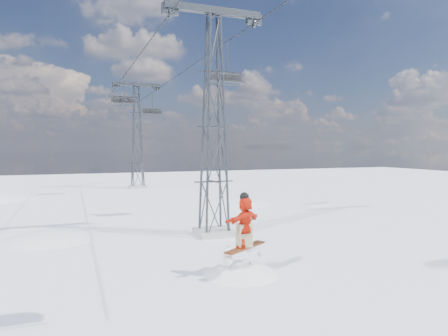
# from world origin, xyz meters

# --- Properties ---
(ground) EXTENTS (120.00, 120.00, 0.00)m
(ground) POSITION_xyz_m (0.00, 0.00, 0.00)
(ground) COLOR white
(ground) RESTS_ON ground
(snow_terrain) EXTENTS (39.00, 37.00, 22.00)m
(snow_terrain) POSITION_xyz_m (-4.77, 21.24, -9.59)
(snow_terrain) COLOR white
(snow_terrain) RESTS_ON ground
(lift_tower_near) EXTENTS (5.20, 1.80, 11.43)m
(lift_tower_near) POSITION_xyz_m (0.80, 8.00, 5.47)
(lift_tower_near) COLOR #999999
(lift_tower_near) RESTS_ON ground
(lift_tower_far) EXTENTS (5.20, 1.80, 11.43)m
(lift_tower_far) POSITION_xyz_m (0.80, 33.00, 5.47)
(lift_tower_far) COLOR #999999
(lift_tower_far) RESTS_ON ground
(haul_cables) EXTENTS (4.46, 51.00, 0.06)m
(haul_cables) POSITION_xyz_m (0.80, 19.50, 10.85)
(haul_cables) COLOR black
(haul_cables) RESTS_ON ground
(snowboarder_jump) EXTENTS (4.40, 4.40, 6.90)m
(snowboarder_jump) POSITION_xyz_m (-0.37, 1.74, -1.62)
(snowboarder_jump) COLOR white
(snowboarder_jump) RESTS_ON ground
(lift_chair_mid) EXTENTS (2.14, 0.62, 2.66)m
(lift_chair_mid) POSITION_xyz_m (3.00, 11.87, 8.72)
(lift_chair_mid) COLOR black
(lift_chair_mid) RESTS_ON ground
(lift_chair_far) EXTENTS (2.17, 0.62, 2.69)m
(lift_chair_far) POSITION_xyz_m (-1.40, 26.04, 8.69)
(lift_chair_far) COLOR black
(lift_chair_far) RESTS_ON ground
(lift_chair_extra) EXTENTS (2.24, 0.64, 2.78)m
(lift_chair_extra) POSITION_xyz_m (3.00, 35.83, 8.63)
(lift_chair_extra) COLOR black
(lift_chair_extra) RESTS_ON ground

